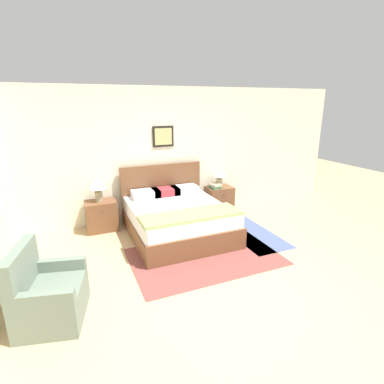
% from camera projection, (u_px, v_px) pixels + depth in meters
% --- Properties ---
extents(ground_plane, '(16.00, 16.00, 0.00)m').
position_uv_depth(ground_plane, '(241.00, 289.00, 3.85)').
color(ground_plane, tan).
extents(wall_back, '(7.98, 0.09, 2.60)m').
position_uv_depth(wall_back, '(167.00, 154.00, 6.03)').
color(wall_back, beige).
rests_on(wall_back, ground_plane).
extents(area_rug_main, '(2.25, 1.47, 0.01)m').
position_uv_depth(area_rug_main, '(205.00, 256.00, 4.65)').
color(area_rug_main, brown).
rests_on(area_rug_main, ground_plane).
extents(area_rug_bedside, '(0.75, 1.59, 0.01)m').
position_uv_depth(area_rug_bedside, '(251.00, 233.00, 5.48)').
color(area_rug_bedside, '#47567F').
rests_on(area_rug_bedside, ground_plane).
extents(bed, '(1.65, 1.91, 1.12)m').
position_uv_depth(bed, '(177.00, 218.00, 5.36)').
color(bed, brown).
rests_on(bed, ground_plane).
extents(armchair, '(0.80, 0.88, 0.87)m').
position_uv_depth(armchair, '(48.00, 295.00, 3.24)').
color(armchair, slate).
rests_on(armchair, ground_plane).
extents(nightstand_near_window, '(0.55, 0.43, 0.56)m').
position_uv_depth(nightstand_near_window, '(102.00, 216.00, 5.55)').
color(nightstand_near_window, brown).
rests_on(nightstand_near_window, ground_plane).
extents(nightstand_by_door, '(0.55, 0.43, 0.56)m').
position_uv_depth(nightstand_by_door, '(219.00, 200.00, 6.47)').
color(nightstand_by_door, brown).
rests_on(nightstand_by_door, ground_plane).
extents(table_lamp_near_window, '(0.31, 0.31, 0.45)m').
position_uv_depth(table_lamp_near_window, '(98.00, 185.00, 5.38)').
color(table_lamp_near_window, gray).
rests_on(table_lamp_near_window, nightstand_near_window).
extents(table_lamp_by_door, '(0.31, 0.31, 0.45)m').
position_uv_depth(table_lamp_by_door, '(219.00, 173.00, 6.31)').
color(table_lamp_by_door, gray).
rests_on(table_lamp_by_door, nightstand_by_door).
extents(book_thick_bottom, '(0.25, 0.26, 0.03)m').
position_uv_depth(book_thick_bottom, '(215.00, 187.00, 6.30)').
color(book_thick_bottom, '#4C7551').
rests_on(book_thick_bottom, nightstand_by_door).
extents(book_hardcover_middle, '(0.20, 0.23, 0.03)m').
position_uv_depth(book_hardcover_middle, '(215.00, 186.00, 6.29)').
color(book_hardcover_middle, '#4C7551').
rests_on(book_hardcover_middle, book_thick_bottom).
extents(book_novel_upper, '(0.22, 0.25, 0.04)m').
position_uv_depth(book_novel_upper, '(215.00, 185.00, 6.28)').
color(book_novel_upper, beige).
rests_on(book_novel_upper, book_hardcover_middle).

